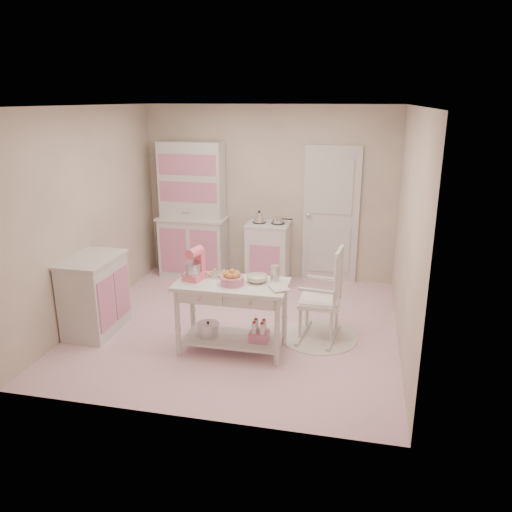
{
  "coord_description": "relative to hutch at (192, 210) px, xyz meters",
  "views": [
    {
      "loc": [
        1.4,
        -5.43,
        2.67
      ],
      "look_at": [
        0.24,
        -0.12,
        0.95
      ],
      "focal_mm": 35.0,
      "sensor_mm": 36.0,
      "label": 1
    }
  ],
  "objects": [
    {
      "name": "rocking_chair",
      "position": [
        2.13,
        -1.76,
        -0.49
      ],
      "size": [
        0.56,
        0.77,
        1.1
      ],
      "primitive_type": "cube",
      "rotation": [
        0.0,
        0.0,
        -0.12
      ],
      "color": "silver",
      "rests_on": "ground"
    },
    {
      "name": "cookie_tray",
      "position": [
        1.08,
        -2.1,
        -0.23
      ],
      "size": [
        0.34,
        0.24,
        0.02
      ],
      "primitive_type": "cube",
      "color": "silver",
      "rests_on": "work_table"
    },
    {
      "name": "room_shell",
      "position": [
        1.14,
        -1.66,
        0.61
      ],
      "size": [
        3.84,
        3.84,
        2.62
      ],
      "color": "pink",
      "rests_on": "ground"
    },
    {
      "name": "mixing_bowl",
      "position": [
        1.49,
        -2.2,
        -0.2
      ],
      "size": [
        0.23,
        0.23,
        0.07
      ],
      "primitive_type": "imported",
      "color": "silver",
      "rests_on": "work_table"
    },
    {
      "name": "hutch",
      "position": [
        0.0,
        0.0,
        0.0
      ],
      "size": [
        1.06,
        0.5,
        2.08
      ],
      "primitive_type": "cube",
      "color": "silver",
      "rests_on": "ground"
    },
    {
      "name": "recipe_book",
      "position": [
        1.68,
        -2.4,
        -0.23
      ],
      "size": [
        0.26,
        0.28,
        0.02
      ],
      "primitive_type": "imported",
      "rotation": [
        0.0,
        0.0,
        0.53
      ],
      "color": "silver",
      "rests_on": "work_table"
    },
    {
      "name": "lace_rug",
      "position": [
        2.13,
        -1.76,
        -1.03
      ],
      "size": [
        0.92,
        0.92,
        0.01
      ],
      "primitive_type": "cylinder",
      "color": "white",
      "rests_on": "ground"
    },
    {
      "name": "stove",
      "position": [
        1.2,
        -0.05,
        -0.58
      ],
      "size": [
        0.62,
        0.57,
        0.92
      ],
      "primitive_type": "cube",
      "color": "silver",
      "rests_on": "ground"
    },
    {
      "name": "stand_mixer",
      "position": [
        0.81,
        -2.26,
        -0.07
      ],
      "size": [
        0.26,
        0.32,
        0.34
      ],
      "primitive_type": "cube",
      "rotation": [
        0.0,
        0.0,
        -0.23
      ],
      "color": "#FB6A84",
      "rests_on": "work_table"
    },
    {
      "name": "base_cabinet",
      "position": [
        -0.49,
        -2.15,
        -0.58
      ],
      "size": [
        0.54,
        0.84,
        0.92
      ],
      "primitive_type": "cube",
      "color": "silver",
      "rests_on": "ground"
    },
    {
      "name": "work_table",
      "position": [
        1.23,
        -2.28,
        -0.64
      ],
      "size": [
        1.2,
        0.6,
        0.8
      ],
      "primitive_type": "cube",
      "color": "silver",
      "rests_on": "ground"
    },
    {
      "name": "metal_pitcher",
      "position": [
        1.67,
        -2.12,
        -0.16
      ],
      "size": [
        0.1,
        0.1,
        0.17
      ],
      "primitive_type": "cylinder",
      "color": "silver",
      "rests_on": "work_table"
    },
    {
      "name": "bread_basket",
      "position": [
        1.25,
        -2.33,
        -0.19
      ],
      "size": [
        0.25,
        0.25,
        0.09
      ],
      "primitive_type": "cylinder",
      "color": "#CF779B",
      "rests_on": "work_table"
    },
    {
      "name": "door",
      "position": [
        2.09,
        0.21,
        -0.02
      ],
      "size": [
        0.82,
        0.05,
        2.04
      ],
      "primitive_type": "cube",
      "color": "silver",
      "rests_on": "ground"
    }
  ]
}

